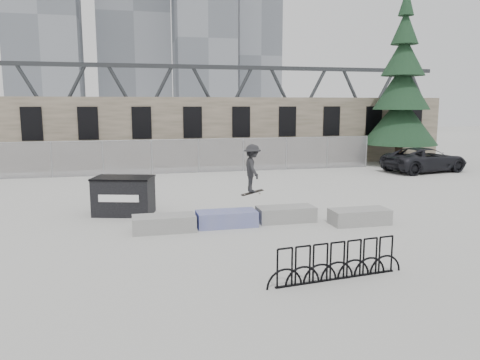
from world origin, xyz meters
The scene contains 14 objects.
ground centered at (0.00, 0.00, 0.00)m, with size 120.00×120.00×0.00m, color #B4B3AE.
stone_wall centered at (0.00, 16.24, 2.26)m, with size 36.00×2.58×4.50m.
chainlink_fence centered at (0.00, 12.50, 1.04)m, with size 22.06×0.06×2.02m.
planter_far_left centered at (-3.03, -0.27, 0.28)m, with size 2.00×0.90×0.52m.
planter_center_left centered at (-0.94, -0.11, 0.28)m, with size 2.00×0.90×0.52m.
planter_center_right centered at (1.21, 0.06, 0.28)m, with size 2.00×0.90×0.52m.
planter_offset centered at (3.54, -0.88, 0.28)m, with size 2.00×0.90×0.52m.
dumpster centered at (-4.29, 2.45, 0.71)m, with size 2.41×1.84×1.41m.
bike_rack centered at (0.57, -5.46, 0.44)m, with size 3.57×0.48×0.90m.
spruce_tree centered at (13.66, 13.02, 4.56)m, with size 4.90×4.90×11.50m.
skyline_towers centered at (-1.01, 93.81, 20.79)m, with size 58.00×28.00×48.00m.
truss_bridge centered at (10.00, 55.00, 4.13)m, with size 70.00×3.00×9.80m.
suv centered at (13.38, 9.69, 0.74)m, with size 2.44×5.30×1.47m, color black.
skateboarder centered at (0.09, 0.40, 1.86)m, with size 0.81×1.08×1.77m.
Camera 1 is at (-4.04, -15.05, 4.04)m, focal length 35.00 mm.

